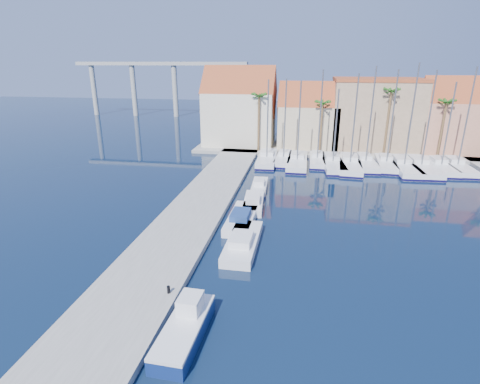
{
  "coord_description": "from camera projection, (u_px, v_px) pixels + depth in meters",
  "views": [
    {
      "loc": [
        1.39,
        -18.99,
        14.56
      ],
      "look_at": [
        -4.21,
        13.55,
        3.0
      ],
      "focal_mm": 28.0,
      "sensor_mm": 36.0,
      "label": 1
    }
  ],
  "objects": [
    {
      "name": "sailboat_1",
      "position": [
        284.0,
        158.0,
        56.96
      ],
      "size": [
        2.74,
        8.71,
        12.26
      ],
      "rotation": [
        0.0,
        0.0,
        -0.05
      ],
      "color": "white",
      "rests_on": "ground"
    },
    {
      "name": "building_3",
      "position": [
        453.0,
        118.0,
        60.48
      ],
      "size": [
        10.3,
        8.0,
        12.0
      ],
      "color": "tan",
      "rests_on": "shore_north"
    },
    {
      "name": "sailboat_11",
      "position": [
        456.0,
        166.0,
        52.8
      ],
      "size": [
        2.86,
        10.03,
        13.98
      ],
      "rotation": [
        0.0,
        0.0,
        0.02
      ],
      "color": "white",
      "rests_on": "ground"
    },
    {
      "name": "ground",
      "position": [
        270.0,
        315.0,
        22.7
      ],
      "size": [
        260.0,
        260.0,
        0.0
      ],
      "primitive_type": "plane",
      "color": "black",
      "rests_on": "ground"
    },
    {
      "name": "motorboat_west_2",
      "position": [
        253.0,
        202.0,
        39.38
      ],
      "size": [
        2.39,
        6.28,
        1.4
      ],
      "rotation": [
        0.0,
        0.0,
        0.07
      ],
      "color": "white",
      "rests_on": "ground"
    },
    {
      "name": "motorboat_west_0",
      "position": [
        243.0,
        242.0,
        30.74
      ],
      "size": [
        2.44,
        7.49,
        1.4
      ],
      "rotation": [
        0.0,
        0.0,
        -0.01
      ],
      "color": "white",
      "rests_on": "ground"
    },
    {
      "name": "bollard",
      "position": [
        169.0,
        290.0,
        23.92
      ],
      "size": [
        0.2,
        0.2,
        0.51
      ],
      "primitive_type": "cylinder",
      "color": "black",
      "rests_on": "quay_west"
    },
    {
      "name": "palm_0",
      "position": [
        259.0,
        98.0,
        59.73
      ],
      "size": [
        2.6,
        2.6,
        10.15
      ],
      "color": "brown",
      "rests_on": "shore_north"
    },
    {
      "name": "sailboat_6",
      "position": [
        365.0,
        162.0,
        54.77
      ],
      "size": [
        2.97,
        9.91,
        14.01
      ],
      "rotation": [
        0.0,
        0.0,
        0.04
      ],
      "color": "white",
      "rests_on": "ground"
    },
    {
      "name": "palm_2",
      "position": [
        391.0,
        93.0,
        56.22
      ],
      "size": [
        2.6,
        2.6,
        11.15
      ],
      "color": "brown",
      "rests_on": "shore_north"
    },
    {
      "name": "shore_north",
      "position": [
        353.0,
        148.0,
        65.66
      ],
      "size": [
        54.0,
        16.0,
        0.5
      ],
      "primitive_type": "cube",
      "color": "gray",
      "rests_on": "ground"
    },
    {
      "name": "motorboat_west_1",
      "position": [
        242.0,
        218.0,
        35.49
      ],
      "size": [
        2.45,
        7.36,
        1.4
      ],
      "rotation": [
        0.0,
        0.0,
        -0.01
      ],
      "color": "white",
      "rests_on": "ground"
    },
    {
      "name": "sailboat_2",
      "position": [
        297.0,
        161.0,
        55.49
      ],
      "size": [
        2.93,
        10.87,
        12.08
      ],
      "rotation": [
        0.0,
        0.0,
        -0.01
      ],
      "color": "white",
      "rests_on": "ground"
    },
    {
      "name": "palm_1",
      "position": [
        322.0,
        105.0,
        58.44
      ],
      "size": [
        2.6,
        2.6,
        9.15
      ],
      "color": "brown",
      "rests_on": "shore_north"
    },
    {
      "name": "fishing_boat",
      "position": [
        185.0,
        327.0,
        20.67
      ],
      "size": [
        2.13,
        5.82,
        2.01
      ],
      "rotation": [
        0.0,
        0.0,
        -0.04
      ],
      "color": "navy",
      "rests_on": "ground"
    },
    {
      "name": "sailboat_9",
      "position": [
        420.0,
        166.0,
        52.88
      ],
      "size": [
        3.52,
        11.72,
        13.57
      ],
      "rotation": [
        0.0,
        0.0,
        0.04
      ],
      "color": "white",
      "rests_on": "ground"
    },
    {
      "name": "sailboat_7",
      "position": [
        386.0,
        163.0,
        54.27
      ],
      "size": [
        3.12,
        9.5,
        13.58
      ],
      "rotation": [
        0.0,
        0.0,
        -0.07
      ],
      "color": "white",
      "rests_on": "ground"
    },
    {
      "name": "sailboat_4",
      "position": [
        332.0,
        163.0,
        54.65
      ],
      "size": [
        3.62,
        11.07,
        11.02
      ],
      "rotation": [
        0.0,
        0.0,
        0.07
      ],
      "color": "white",
      "rests_on": "ground"
    },
    {
      "name": "building_1",
      "position": [
        308.0,
        118.0,
        64.35
      ],
      "size": [
        10.3,
        8.0,
        11.0
      ],
      "color": "#C8B18D",
      "rests_on": "shore_north"
    },
    {
      "name": "viaduct",
      "position": [
        157.0,
        78.0,
        101.84
      ],
      "size": [
        48.0,
        2.2,
        14.45
      ],
      "color": "#9E9E99",
      "rests_on": "ground"
    },
    {
      "name": "palm_3",
      "position": [
        447.0,
        104.0,
        55.4
      ],
      "size": [
        2.6,
        2.6,
        9.65
      ],
      "color": "brown",
      "rests_on": "shore_north"
    },
    {
      "name": "sailboat_5",
      "position": [
        350.0,
        164.0,
        54.12
      ],
      "size": [
        3.77,
        11.74,
        13.07
      ],
      "rotation": [
        0.0,
        0.0,
        -0.06
      ],
      "color": "white",
      "rests_on": "ground"
    },
    {
      "name": "quay_west",
      "position": [
        192.0,
        216.0,
        36.61
      ],
      "size": [
        6.0,
        77.0,
        0.5
      ],
      "primitive_type": "cube",
      "color": "gray",
      "rests_on": "ground"
    },
    {
      "name": "sailboat_10",
      "position": [
        440.0,
        166.0,
        52.77
      ],
      "size": [
        2.68,
        9.51,
        12.05
      ],
      "rotation": [
        0.0,
        0.0,
        0.02
      ],
      "color": "white",
      "rests_on": "ground"
    },
    {
      "name": "building_2",
      "position": [
        375.0,
        113.0,
        63.2
      ],
      "size": [
        14.2,
        10.2,
        11.5
      ],
      "color": "#9E8161",
      "rests_on": "shore_north"
    },
    {
      "name": "sailboat_0",
      "position": [
        267.0,
        158.0,
        56.96
      ],
      "size": [
        2.99,
        10.34,
        12.16
      ],
      "rotation": [
        0.0,
        0.0,
        0.03
      ],
      "color": "white",
      "rests_on": "ground"
    },
    {
      "name": "sailboat_8",
      "position": [
        403.0,
        166.0,
        53.03
      ],
      "size": [
        3.32,
        11.49,
        14.42
      ],
      "rotation": [
        0.0,
        0.0,
        0.03
      ],
      "color": "white",
      "rests_on": "ground"
    },
    {
      "name": "sailboat_3",
      "position": [
        317.0,
        159.0,
        56.24
      ],
      "size": [
        2.25,
        8.48,
        13.52
      ],
      "rotation": [
        0.0,
        0.0,
        -0.0
      ],
      "color": "white",
      "rests_on": "ground"
    },
    {
      "name": "motorboat_west_3",
      "position": [
        260.0,
        186.0,
        44.71
      ],
      "size": [
        1.95,
        5.44,
        1.4
      ],
      "rotation": [
        0.0,
        0.0,
        0.04
      ],
      "color": "white",
      "rests_on": "ground"
    },
    {
      "name": "building_0",
      "position": [
        240.0,
        110.0,
        65.86
      ],
      "size": [
        12.3,
        9.0,
        13.5
      ],
      "color": "beige",
      "rests_on": "shore_north"
    }
  ]
}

